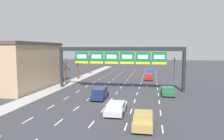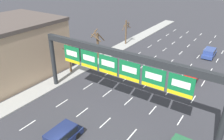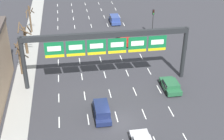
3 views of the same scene
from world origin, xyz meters
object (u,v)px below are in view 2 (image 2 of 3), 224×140
car_red (193,74)px  tree_bare_third (98,43)px  sign_gantry (120,65)px  suv_navy (61,136)px  tree_bare_second (126,31)px  tree_bare_closest (70,56)px  suv_blue (209,53)px

car_red → tree_bare_third: 16.62m
sign_gantry → suv_navy: sign_gantry is taller
suv_navy → tree_bare_second: size_ratio=0.85×
car_red → tree_bare_closest: bearing=-152.3°
car_red → suv_navy: (-6.53, -20.31, 0.14)m
suv_navy → tree_bare_third: 21.00m
suv_blue → tree_bare_second: bearing=-171.2°
sign_gantry → tree_bare_third: sign_gantry is taller
car_red → suv_navy: size_ratio=1.02×
sign_gantry → suv_blue: sign_gantry is taller
sign_gantry → suv_blue: (4.92, 23.11, -4.95)m
suv_blue → tree_bare_third: tree_bare_third is taller
car_red → tree_bare_closest: 18.78m
car_red → tree_bare_second: tree_bare_second is taller
sign_gantry → suv_blue: 24.14m
car_red → tree_bare_second: bearing=154.4°
tree_bare_third → car_red: bearing=6.5°
suv_navy → suv_blue: bearing=77.8°
car_red → suv_blue: size_ratio=1.07×
sign_gantry → tree_bare_closest: (-11.68, 4.10, -2.98)m
sign_gantry → suv_blue: bearing=78.0°
tree_bare_closest → tree_bare_third: tree_bare_closest is taller
suv_navy → tree_bare_closest: size_ratio=0.82×
tree_bare_closest → tree_bare_third: bearing=88.7°
tree_bare_third → tree_bare_closest: bearing=-91.3°
tree_bare_third → sign_gantry: bearing=-43.4°
suv_navy → car_red: bearing=72.2°
tree_bare_closest → tree_bare_second: (0.21, 16.49, 0.09)m
sign_gantry → tree_bare_closest: sign_gantry is taller
sign_gantry → car_red: size_ratio=5.05×
tree_bare_closest → tree_bare_third: size_ratio=1.01×
sign_gantry → suv_navy: size_ratio=5.15×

